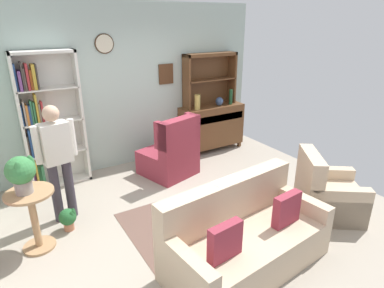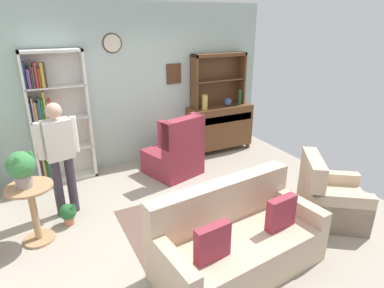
# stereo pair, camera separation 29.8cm
# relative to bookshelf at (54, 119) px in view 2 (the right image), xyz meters

# --- Properties ---
(ground_plane) EXTENTS (5.40, 4.60, 0.02)m
(ground_plane) POSITION_rel_bookshelf_xyz_m (1.44, -1.94, -1.06)
(ground_plane) COLOR #9E9384
(wall_back) EXTENTS (5.00, 0.09, 2.80)m
(wall_back) POSITION_rel_bookshelf_xyz_m (1.44, 0.19, 0.35)
(wall_back) COLOR #ADC1B7
(wall_back) RESTS_ON ground_plane
(area_rug) EXTENTS (2.30, 1.70, 0.01)m
(area_rug) POSITION_rel_bookshelf_xyz_m (1.64, -2.24, -1.05)
(area_rug) COLOR brown
(area_rug) RESTS_ON ground_plane
(bookshelf) EXTENTS (0.90, 0.30, 2.10)m
(bookshelf) POSITION_rel_bookshelf_xyz_m (0.00, 0.00, 0.00)
(bookshelf) COLOR silver
(bookshelf) RESTS_ON ground_plane
(sideboard) EXTENTS (1.30, 0.45, 0.92)m
(sideboard) POSITION_rel_bookshelf_xyz_m (3.01, -0.08, -0.54)
(sideboard) COLOR brown
(sideboard) RESTS_ON ground_plane
(sideboard_hutch) EXTENTS (1.10, 0.26, 1.00)m
(sideboard_hutch) POSITION_rel_bookshelf_xyz_m (3.01, 0.02, 0.51)
(sideboard_hutch) COLOR brown
(sideboard_hutch) RESTS_ON sideboard
(vase_tall) EXTENTS (0.11, 0.11, 0.28)m
(vase_tall) POSITION_rel_bookshelf_xyz_m (2.62, -0.16, 0.01)
(vase_tall) COLOR tan
(vase_tall) RESTS_ON sideboard
(vase_round) EXTENTS (0.15, 0.15, 0.17)m
(vase_round) POSITION_rel_bookshelf_xyz_m (3.14, -0.15, -0.05)
(vase_round) COLOR #33476B
(vase_round) RESTS_ON sideboard
(bottle_wine) EXTENTS (0.07, 0.07, 0.30)m
(bottle_wine) POSITION_rel_bookshelf_xyz_m (3.40, -0.17, 0.02)
(bottle_wine) COLOR #194223
(bottle_wine) RESTS_ON sideboard
(couch_floral) EXTENTS (1.88, 1.03, 0.90)m
(couch_floral) POSITION_rel_bookshelf_xyz_m (1.41, -3.05, -0.74)
(couch_floral) COLOR #C6AD8E
(couch_floral) RESTS_ON ground_plane
(armchair_floral) EXTENTS (1.07, 1.06, 0.88)m
(armchair_floral) POSITION_rel_bookshelf_xyz_m (3.00, -2.86, -0.76)
(armchair_floral) COLOR #C6AD8E
(armchair_floral) RESTS_ON ground_plane
(wingback_chair) EXTENTS (0.97, 0.99, 1.05)m
(wingback_chair) POSITION_rel_bookshelf_xyz_m (1.76, -0.71, -0.67)
(wingback_chair) COLOR maroon
(wingback_chair) RESTS_ON ground_plane
(plant_stand) EXTENTS (0.52, 0.52, 0.74)m
(plant_stand) POSITION_rel_bookshelf_xyz_m (-0.47, -1.59, -0.60)
(plant_stand) COLOR #A87F56
(plant_stand) RESTS_ON ground_plane
(potted_plant_large) EXTENTS (0.31, 0.31, 0.43)m
(potted_plant_large) POSITION_rel_bookshelf_xyz_m (-0.51, -1.60, -0.07)
(potted_plant_large) COLOR gray
(potted_plant_large) RESTS_ON plant_stand
(potted_plant_small) EXTENTS (0.21, 0.21, 0.29)m
(potted_plant_small) POSITION_rel_bookshelf_xyz_m (-0.09, -1.43, -0.88)
(potted_plant_small) COLOR #AD6B4C
(potted_plant_small) RESTS_ON ground_plane
(person_reading) EXTENTS (0.53, 0.26, 1.56)m
(person_reading) POSITION_rel_bookshelf_xyz_m (-0.06, -1.12, -0.15)
(person_reading) COLOR #38333D
(person_reading) RESTS_ON ground_plane
(coffee_table) EXTENTS (0.80, 0.50, 0.42)m
(coffee_table) POSITION_rel_bookshelf_xyz_m (1.65, -2.31, -0.70)
(coffee_table) COLOR brown
(coffee_table) RESTS_ON ground_plane
(book_stack) EXTENTS (0.19, 0.16, 0.05)m
(book_stack) POSITION_rel_bookshelf_xyz_m (1.65, -2.36, -0.61)
(book_stack) COLOR gold
(book_stack) RESTS_ON coffee_table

